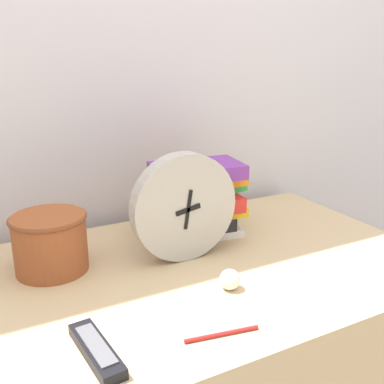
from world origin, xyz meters
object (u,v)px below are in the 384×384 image
at_px(tv_remote, 96,350).
at_px(crumpled_paper_ball, 230,279).
at_px(basket, 50,241).
at_px(pen, 222,334).
at_px(book_stack, 199,197).
at_px(desk_clock, 184,207).

height_order(tv_remote, crumpled_paper_ball, crumpled_paper_ball).
height_order(basket, crumpled_paper_ball, basket).
height_order(crumpled_paper_ball, pen, crumpled_paper_ball).
distance_m(book_stack, crumpled_paper_ball, 0.32).
height_order(desk_clock, tv_remote, desk_clock).
bearing_deg(tv_remote, desk_clock, 41.30).
distance_m(desk_clock, pen, 0.35).
relative_size(book_stack, basket, 1.56).
xyz_separation_m(desk_clock, book_stack, (0.10, 0.12, -0.02)).
height_order(basket, pen, basket).
bearing_deg(crumpled_paper_ball, basket, 139.89).
xyz_separation_m(desk_clock, basket, (-0.30, 0.09, -0.06)).
bearing_deg(desk_clock, basket, 163.77).
relative_size(desk_clock, basket, 1.52).
bearing_deg(pen, tv_remote, 166.29).
height_order(book_stack, pen, book_stack).
distance_m(desk_clock, tv_remote, 0.42).
distance_m(desk_clock, basket, 0.32).
distance_m(book_stack, pen, 0.48).
bearing_deg(book_stack, basket, -175.97).
bearing_deg(desk_clock, crumpled_paper_ball, -84.61).
relative_size(desk_clock, pen, 1.89).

